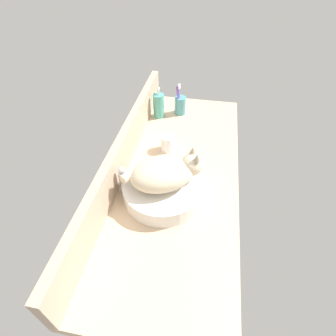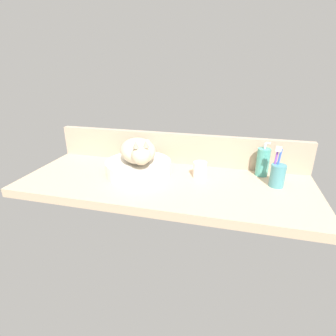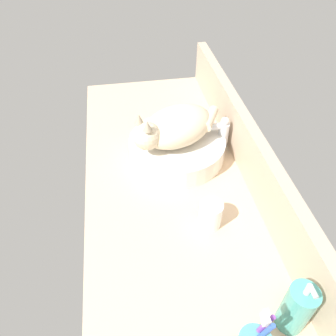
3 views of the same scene
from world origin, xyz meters
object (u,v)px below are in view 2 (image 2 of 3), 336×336
sink_basin (139,168)px  water_glass (200,171)px  faucet (147,151)px  soap_dispenser (263,162)px  toothbrush_cup (277,175)px  cat (138,151)px

sink_basin → water_glass: (30.23, 3.67, -0.13)cm
faucet → soap_dispenser: (60.04, -0.92, -0.30)cm
toothbrush_cup → water_glass: size_ratio=2.37×
toothbrush_cup → water_glass: 35.03cm
sink_basin → cat: (0.70, -1.18, 9.27)cm
cat → soap_dispenser: 61.08cm
soap_dispenser → water_glass: bearing=-160.5°
soap_dispenser → water_glass: 31.33cm
cat → toothbrush_cup: 64.99cm
sink_basin → water_glass: size_ratio=4.11×
soap_dispenser → sink_basin: bearing=-166.7°
soap_dispenser → cat: bearing=-165.5°
faucet → cat: bearing=-85.9°
cat → toothbrush_cup: bearing=3.3°
faucet → water_glass: bearing=-20.2°
sink_basin → toothbrush_cup: size_ratio=1.73×
faucet → soap_dispenser: size_ratio=0.80×
cat → water_glass: (29.53, 4.85, -9.40)cm
water_glass → toothbrush_cup: bearing=-1.9°
soap_dispenser → water_glass: soap_dispenser is taller
sink_basin → soap_dispenser: bearing=13.3°
sink_basin → faucet: size_ratio=2.38×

